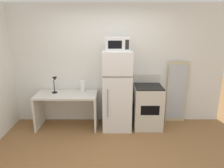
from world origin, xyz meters
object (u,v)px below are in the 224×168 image
microwave (117,44)px  oven_range (147,106)px  desk (67,103)px  leaning_mirror (177,92)px  desk_lamp (55,82)px  refrigerator (117,90)px  paper_towel_roll (83,86)px

microwave → oven_range: 1.48m
desk → leaning_mirror: size_ratio=0.91×
desk → desk_lamp: 0.52m
oven_range → desk_lamp: bearing=178.8°
oven_range → refrigerator: bearing=-178.1°
refrigerator → microwave: microwave is taller
desk → refrigerator: size_ratio=0.77×
desk_lamp → refrigerator: size_ratio=0.21×
refrigerator → oven_range: 0.76m
desk → oven_range: size_ratio=1.16×
microwave → leaning_mirror: (1.35, 0.30, -1.09)m
desk_lamp → microwave: microwave is taller
leaning_mirror → refrigerator: bearing=-168.4°
desk_lamp → refrigerator: 1.33m
paper_towel_roll → refrigerator: refrigerator is taller
desk → paper_towel_roll: (0.33, 0.15, 0.34)m
desk_lamp → microwave: 1.54m
refrigerator → oven_range: size_ratio=1.51×
desk_lamp → microwave: (1.32, -0.09, 0.80)m
paper_towel_roll → refrigerator: bearing=-12.3°
refrigerator → leaning_mirror: (1.35, 0.28, -0.13)m
paper_towel_roll → microwave: bearing=-13.8°
desk → paper_towel_roll: size_ratio=5.34×
paper_towel_roll → oven_range: (1.40, -0.14, -0.40)m
desk_lamp → refrigerator: (1.32, -0.06, -0.16)m
microwave → oven_range: size_ratio=0.42×
leaning_mirror → desk: bearing=-173.6°
desk → microwave: bearing=-1.6°
desk → refrigerator: (1.07, -0.01, 0.30)m
microwave → leaning_mirror: bearing=12.5°
leaning_mirror → desk_lamp: bearing=-175.4°
paper_towel_roll → leaning_mirror: size_ratio=0.17×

